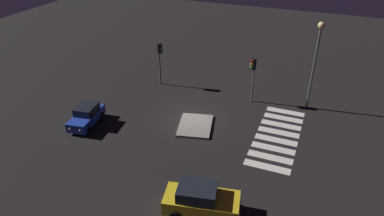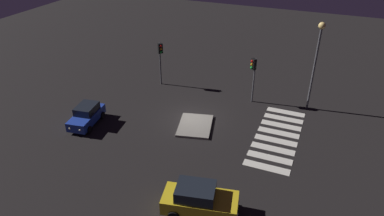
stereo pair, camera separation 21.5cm
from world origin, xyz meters
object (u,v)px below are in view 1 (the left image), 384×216
at_px(car_blue, 86,116).
at_px(street_lamp, 317,52).
at_px(traffic_light_north, 160,54).
at_px(traffic_light_east, 253,69).
at_px(traffic_island, 195,126).
at_px(car_yellow, 201,200).

xyz_separation_m(car_blue, street_lamp, (9.47, -16.34, 4.46)).
bearing_deg(car_blue, traffic_light_north, 157.02).
bearing_deg(car_blue, traffic_light_east, 118.86).
bearing_deg(traffic_light_east, street_lamp, 137.48).
height_order(traffic_light_east, street_lamp, street_lamp).
height_order(traffic_island, car_blue, car_blue).
distance_m(car_blue, traffic_light_north, 9.54).
bearing_deg(traffic_light_north, traffic_island, -2.13).
xyz_separation_m(car_blue, traffic_light_east, (8.75, -11.43, 2.39)).
height_order(traffic_island, street_lamp, street_lamp).
distance_m(car_yellow, traffic_light_north, 17.51).
height_order(car_blue, street_lamp, street_lamp).
height_order(traffic_island, traffic_light_east, traffic_light_east).
distance_m(car_yellow, street_lamp, 16.20).
bearing_deg(street_lamp, traffic_light_north, 92.25).
bearing_deg(street_lamp, car_blue, 120.11).
xyz_separation_m(traffic_island, street_lamp, (6.55, -8.02, 5.16)).
height_order(car_yellow, traffic_light_east, traffic_light_east).
bearing_deg(traffic_light_east, traffic_light_north, -52.00).
xyz_separation_m(traffic_island, car_blue, (-2.93, 8.32, 0.71)).
bearing_deg(car_blue, car_yellow, 56.69).
bearing_deg(car_blue, street_lamp, 111.54).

